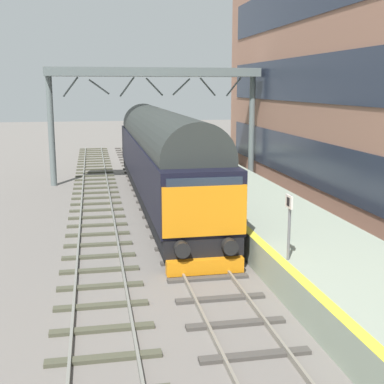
# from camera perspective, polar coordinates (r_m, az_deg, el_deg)

# --- Properties ---
(ground_plane) EXTENTS (140.00, 140.00, 0.00)m
(ground_plane) POSITION_cam_1_polar(r_m,az_deg,el_deg) (21.30, -1.48, -4.29)
(ground_plane) COLOR slate
(ground_plane) RESTS_ON ground
(track_main) EXTENTS (2.50, 60.00, 0.15)m
(track_main) POSITION_cam_1_polar(r_m,az_deg,el_deg) (21.29, -1.48, -4.14)
(track_main) COLOR gray
(track_main) RESTS_ON ground
(track_adjacent_west) EXTENTS (2.50, 60.00, 0.15)m
(track_adjacent_west) POSITION_cam_1_polar(r_m,az_deg,el_deg) (21.03, -10.23, -4.52)
(track_adjacent_west) COLOR gray
(track_adjacent_west) RESTS_ON ground
(station_platform) EXTENTS (4.00, 44.00, 1.01)m
(station_platform) POSITION_cam_1_polar(r_m,az_deg,el_deg) (22.02, 7.80, -2.52)
(station_platform) COLOR #96A38F
(station_platform) RESTS_ON ground
(diesel_locomotive) EXTENTS (2.74, 20.31, 4.68)m
(diesel_locomotive) POSITION_cam_1_polar(r_m,az_deg,el_deg) (25.59, -3.30, 4.05)
(diesel_locomotive) COLOR black
(diesel_locomotive) RESTS_ON ground
(platform_number_sign) EXTENTS (0.10, 0.44, 1.84)m
(platform_number_sign) POSITION_cam_1_polar(r_m,az_deg,el_deg) (14.70, 10.53, -2.68)
(platform_number_sign) COLOR slate
(platform_number_sign) RESTS_ON station_platform
(waiting_passenger) EXTENTS (0.38, 0.51, 1.64)m
(waiting_passenger) POSITION_cam_1_polar(r_m,az_deg,el_deg) (25.66, 4.62, 2.93)
(waiting_passenger) COLOR #32303D
(waiting_passenger) RESTS_ON station_platform
(overhead_footbridge) EXTENTS (12.53, 2.00, 6.84)m
(overhead_footbridge) POSITION_cam_1_polar(r_m,az_deg,el_deg) (31.71, -4.12, 12.16)
(overhead_footbridge) COLOR slate
(overhead_footbridge) RESTS_ON ground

